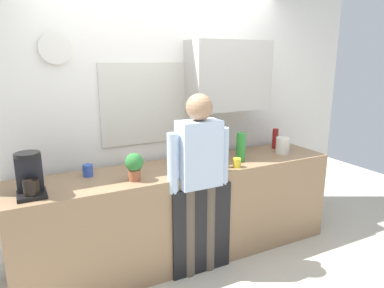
% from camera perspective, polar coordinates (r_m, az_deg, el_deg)
% --- Properties ---
extents(ground_plane, '(8.00, 8.00, 0.00)m').
position_cam_1_polar(ground_plane, '(3.36, 1.05, -19.99)').
color(ground_plane, beige).
extents(kitchen_counter, '(3.00, 0.64, 0.90)m').
position_cam_1_polar(kitchen_counter, '(3.37, -1.37, -11.06)').
color(kitchen_counter, '#937251').
rests_on(kitchen_counter, ground_plane).
extents(dishwasher_panel, '(0.56, 0.02, 0.81)m').
position_cam_1_polar(dishwasher_panel, '(3.14, 1.70, -14.01)').
color(dishwasher_panel, black).
rests_on(dishwasher_panel, ground_plane).
extents(back_wall_assembly, '(4.60, 0.42, 2.60)m').
position_cam_1_polar(back_wall_assembly, '(3.49, -3.25, 5.35)').
color(back_wall_assembly, white).
rests_on(back_wall_assembly, ground_plane).
extents(coffee_maker, '(0.20, 0.20, 0.33)m').
position_cam_1_polar(coffee_maker, '(2.77, -25.04, -4.81)').
color(coffee_maker, black).
rests_on(coffee_maker, kitchen_counter).
extents(bottle_amber_beer, '(0.06, 0.06, 0.23)m').
position_cam_1_polar(bottle_amber_beer, '(3.17, 4.31, -1.84)').
color(bottle_amber_beer, brown).
rests_on(bottle_amber_beer, kitchen_counter).
extents(bottle_red_vinegar, '(0.06, 0.06, 0.22)m').
position_cam_1_polar(bottle_red_vinegar, '(3.94, 13.45, 0.89)').
color(bottle_red_vinegar, maroon).
rests_on(bottle_red_vinegar, kitchen_counter).
extents(bottle_clear_soda, '(0.09, 0.09, 0.28)m').
position_cam_1_polar(bottle_clear_soda, '(3.38, 8.00, -0.47)').
color(bottle_clear_soda, '#2D8C33').
rests_on(bottle_clear_soda, kitchen_counter).
extents(cup_terracotta_mug, '(0.08, 0.08, 0.09)m').
position_cam_1_polar(cup_terracotta_mug, '(3.53, 5.22, -1.37)').
color(cup_terracotta_mug, '#B26647').
rests_on(cup_terracotta_mug, kitchen_counter).
extents(cup_yellow_cup, '(0.07, 0.07, 0.08)m').
position_cam_1_polar(cup_yellow_cup, '(3.21, 7.36, -3.06)').
color(cup_yellow_cup, yellow).
rests_on(cup_yellow_cup, kitchen_counter).
extents(cup_blue_mug, '(0.08, 0.08, 0.10)m').
position_cam_1_polar(cup_blue_mug, '(3.07, -16.70, -4.17)').
color(cup_blue_mug, '#3351B2').
rests_on(cup_blue_mug, kitchen_counter).
extents(potted_plant, '(0.15, 0.15, 0.23)m').
position_cam_1_polar(potted_plant, '(2.86, -9.44, -3.39)').
color(potted_plant, '#9E5638').
rests_on(potted_plant, kitchen_counter).
extents(dish_soap, '(0.06, 0.06, 0.18)m').
position_cam_1_polar(dish_soap, '(3.42, 3.85, -1.25)').
color(dish_soap, blue).
rests_on(dish_soap, kitchen_counter).
extents(storage_canister, '(0.14, 0.14, 0.17)m').
position_cam_1_polar(storage_canister, '(3.75, 14.62, -0.22)').
color(storage_canister, silver).
rests_on(storage_canister, kitchen_counter).
extents(person_at_sink, '(0.57, 0.22, 1.60)m').
position_cam_1_polar(person_at_sink, '(2.94, 1.14, -4.47)').
color(person_at_sink, brown).
rests_on(person_at_sink, ground_plane).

